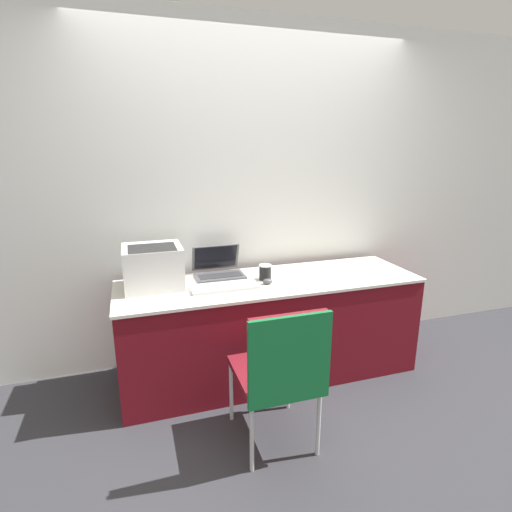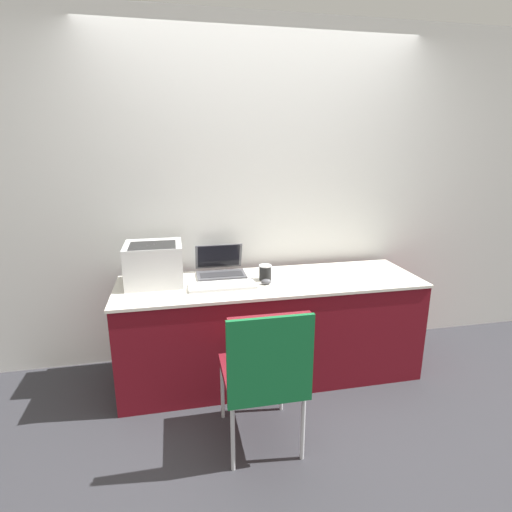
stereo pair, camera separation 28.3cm
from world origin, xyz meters
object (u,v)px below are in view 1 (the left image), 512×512
at_px(chair, 281,367).
at_px(printer, 153,265).
at_px(laptop_left, 218,269).
at_px(coffee_cup, 265,272).
at_px(external_keyboard, 225,287).
at_px(mouse, 267,281).

bearing_deg(chair, printer, 123.07).
distance_m(laptop_left, coffee_cup, 0.36).
relative_size(external_keyboard, mouse, 6.39).
distance_m(laptop_left, mouse, 0.41).
xyz_separation_m(printer, laptop_left, (0.48, 0.11, -0.11)).
relative_size(printer, chair, 0.44).
xyz_separation_m(coffee_cup, mouse, (-0.02, -0.10, -0.04)).
height_order(external_keyboard, chair, chair).
bearing_deg(external_keyboard, coffee_cup, 15.63).
height_order(printer, coffee_cup, printer).
xyz_separation_m(printer, mouse, (0.76, -0.18, -0.14)).
bearing_deg(printer, chair, -56.93).
bearing_deg(printer, external_keyboard, -21.01).
bearing_deg(coffee_cup, external_keyboard, -164.37).
height_order(laptop_left, chair, laptop_left).
height_order(coffee_cup, mouse, coffee_cup).
xyz_separation_m(external_keyboard, chair, (0.13, -0.73, -0.22)).
height_order(laptop_left, mouse, laptop_left).
bearing_deg(external_keyboard, chair, -79.57).
relative_size(printer, laptop_left, 1.08).
distance_m(external_keyboard, chair, 0.77).
bearing_deg(chair, coffee_cup, 76.96).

